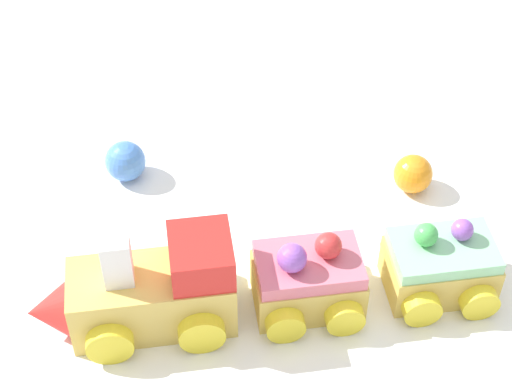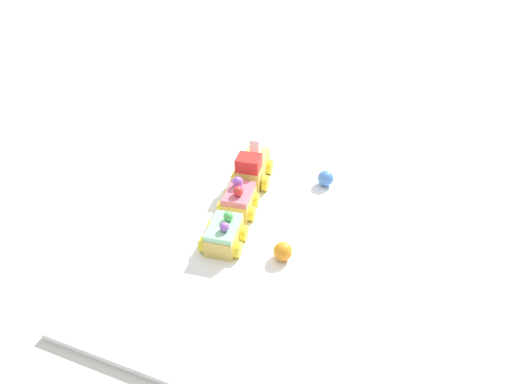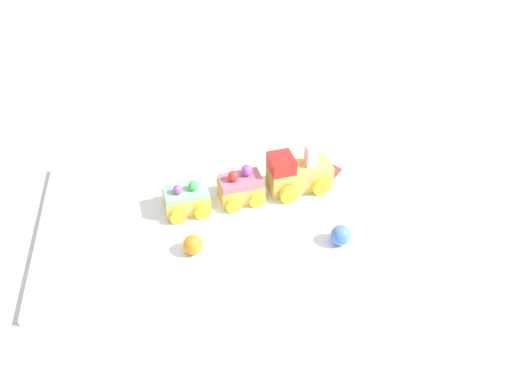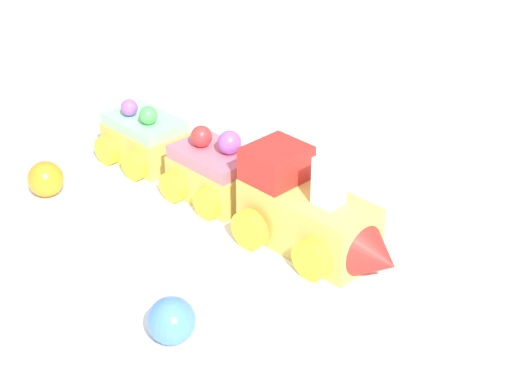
% 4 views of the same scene
% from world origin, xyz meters
% --- Properties ---
extents(ground_plane, '(10.00, 10.00, 0.00)m').
position_xyz_m(ground_plane, '(0.00, 0.00, 0.00)').
color(ground_plane, beige).
extents(display_board, '(0.71, 0.33, 0.01)m').
position_xyz_m(display_board, '(0.00, 0.00, 0.01)').
color(display_board, white).
rests_on(display_board, ground_plane).
extents(cake_train_locomotive, '(0.14, 0.07, 0.08)m').
position_xyz_m(cake_train_locomotive, '(0.07, 0.04, 0.04)').
color(cake_train_locomotive, '#E0BC56').
rests_on(cake_train_locomotive, display_board).
extents(cake_car_strawberry, '(0.08, 0.07, 0.06)m').
position_xyz_m(cake_car_strawberry, '(-0.03, 0.02, 0.03)').
color(cake_car_strawberry, '#E0BC56').
rests_on(cake_car_strawberry, display_board).
extents(cake_car_mint, '(0.08, 0.07, 0.06)m').
position_xyz_m(cake_car_mint, '(-0.12, 0.01, 0.03)').
color(cake_car_mint, '#E0BC56').
rests_on(cake_car_mint, display_board).
extents(gumball_blue, '(0.03, 0.03, 0.03)m').
position_xyz_m(gumball_blue, '(0.10, -0.10, 0.03)').
color(gumball_blue, '#4C84E0').
rests_on(gumball_blue, display_board).
extents(gumball_orange, '(0.03, 0.03, 0.03)m').
position_xyz_m(gumball_orange, '(-0.12, -0.08, 0.03)').
color(gumball_orange, orange).
rests_on(gumball_orange, display_board).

